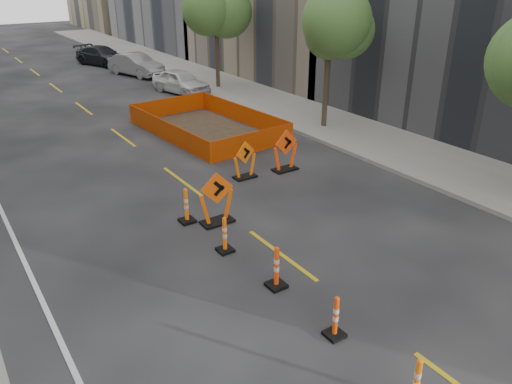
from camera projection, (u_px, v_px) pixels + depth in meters
ground_plane at (396, 339)px, 10.33m from camera, size 140.00×140.00×0.00m
sidewalk_right at (333, 125)px, 23.93m from camera, size 4.00×90.00×0.15m
tree_r_b at (329, 29)px, 21.77m from camera, size 2.80×2.80×5.95m
tree_r_c at (216, 12)px, 29.33m from camera, size 2.80×2.80×5.95m
channelizer_2 at (417, 382)px, 8.63m from camera, size 0.39×0.39×1.00m
channelizer_3 at (336, 317)px, 10.23m from camera, size 0.39×0.39×0.99m
channelizer_4 at (277, 267)px, 11.80m from camera, size 0.44×0.44×1.11m
channelizer_5 at (225, 234)px, 13.30m from camera, size 0.41×0.41×1.04m
channelizer_6 at (186, 205)px, 14.82m from camera, size 0.44×0.44×1.11m
chevron_sign_left at (216, 198)px, 14.66m from camera, size 1.21×0.88×1.65m
chevron_sign_center at (245, 160)px, 17.88m from camera, size 1.03×0.72×1.41m
chevron_sign_right at (285, 150)px, 18.51m from camera, size 1.07×0.65×1.60m
safety_fence at (206, 122)px, 23.00m from camera, size 4.71×7.45×0.90m
parked_car_near at (181, 81)px, 29.90m from camera, size 2.54×4.37×1.40m
parked_car_mid at (136, 65)px, 34.66m from camera, size 2.79×4.79×1.49m
parked_car_far at (102, 56)px, 38.33m from camera, size 3.57×5.21×1.40m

